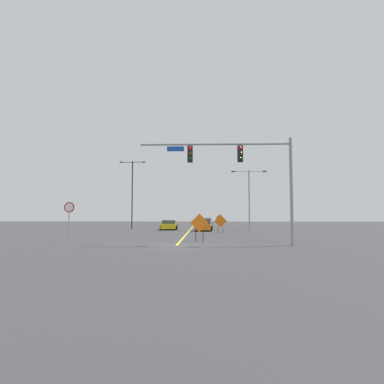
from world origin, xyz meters
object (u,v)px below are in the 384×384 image
car_yellow_passing (169,225)px  stop_sign (69,214)px  construction_sign_left_lane (219,218)px  car_white_distant (207,221)px  street_lamp_near_right (132,189)px  car_orange_approaching (204,225)px  street_lamp_mid_left (249,194)px  construction_sign_right_lane (199,224)px  construction_sign_right_shoulder (221,222)px  traffic_signal_assembly (242,165)px

car_yellow_passing → stop_sign: bearing=-105.1°
stop_sign → construction_sign_left_lane: size_ratio=1.39×
car_white_distant → car_yellow_passing: 27.44m
stop_sign → car_white_distant: (10.62, 46.55, -1.42)m
street_lamp_near_right → car_orange_approaching: street_lamp_near_right is taller
street_lamp_mid_left → street_lamp_near_right: (-15.71, 5.58, 1.06)m
street_lamp_mid_left → car_yellow_passing: size_ratio=1.89×
stop_sign → street_lamp_near_right: size_ratio=0.30×
car_white_distant → street_lamp_mid_left: bearing=-80.7°
street_lamp_near_right → construction_sign_right_lane: bearing=-66.6°
construction_sign_right_shoulder → car_yellow_passing: size_ratio=0.50×
street_lamp_mid_left → car_white_distant: (-4.80, 29.22, -3.92)m
car_yellow_passing → construction_sign_right_lane: bearing=-77.8°
street_lamp_mid_left → construction_sign_left_lane: (-2.86, 16.52, -3.20)m
traffic_signal_assembly → construction_sign_right_shoulder: size_ratio=4.97×
construction_sign_right_shoulder → car_yellow_passing: bearing=127.4°
street_lamp_mid_left → stop_sign: bearing=-131.7°
street_lamp_mid_left → car_yellow_passing: street_lamp_mid_left is taller
traffic_signal_assembly → construction_sign_right_shoulder: 14.66m
traffic_signal_assembly → construction_sign_right_lane: traffic_signal_assembly is taller
car_white_distant → traffic_signal_assembly: bearing=-88.2°
street_lamp_near_right → construction_sign_right_lane: size_ratio=4.70×
traffic_signal_assembly → street_lamp_near_right: 28.50m
traffic_signal_assembly → car_orange_approaching: 20.00m
construction_sign_left_lane → car_orange_approaching: (-2.71, -17.21, -0.66)m
construction_sign_right_lane → car_white_distant: bearing=88.6°
street_lamp_near_right → construction_sign_left_lane: 17.41m
construction_sign_right_lane → car_orange_approaching: (0.39, 16.32, -0.61)m
stop_sign → car_yellow_passing: bearing=74.9°
stop_sign → car_orange_approaching: size_ratio=0.68×
construction_sign_right_lane → construction_sign_right_shoulder: (2.11, 11.08, -0.06)m
construction_sign_left_lane → car_white_distant: (-1.94, 12.69, -0.72)m
stop_sign → construction_sign_right_shoulder: stop_sign is taller
construction_sign_right_lane → car_yellow_passing: bearing=102.2°
traffic_signal_assembly → stop_sign: 12.88m
construction_sign_right_shoulder → traffic_signal_assembly: bearing=-87.5°
construction_sign_right_lane → construction_sign_left_lane: 33.67m
construction_sign_left_lane → car_white_distant: construction_sign_left_lane is taller
construction_sign_right_shoulder → car_orange_approaching: bearing=108.2°
street_lamp_mid_left → street_lamp_near_right: size_ratio=0.78×
traffic_signal_assembly → stop_sign: traffic_signal_assembly is taller
street_lamp_near_right → car_white_distant: 26.50m
stop_sign → street_lamp_near_right: bearing=90.7°
street_lamp_near_right → construction_sign_right_shoulder: 17.09m
street_lamp_mid_left → car_yellow_passing: 11.10m
street_lamp_near_right → car_yellow_passing: 8.16m
traffic_signal_assembly → street_lamp_near_right: size_ratio=1.02×
construction_sign_left_lane → car_orange_approaching: bearing=-98.9°
construction_sign_left_lane → car_yellow_passing: construction_sign_left_lane is taller
construction_sign_right_lane → street_lamp_near_right: bearing=113.4°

